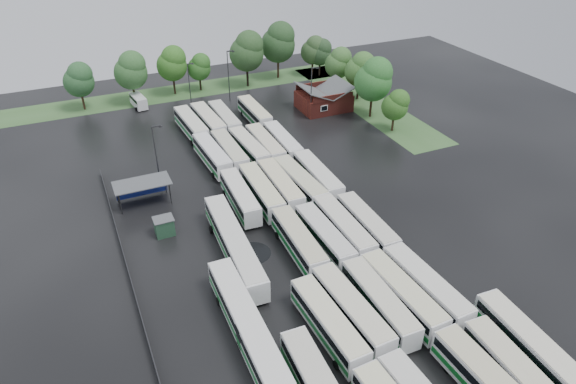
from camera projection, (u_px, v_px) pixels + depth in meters
name	position (u px, v px, depth m)	size (l,w,h in m)	color
ground	(312.00, 256.00, 66.28)	(160.00, 160.00, 0.00)	black
brick_building	(324.00, 100.00, 106.74)	(10.07, 8.60, 5.39)	maroon
wash_shed	(142.00, 185.00, 75.74)	(8.20, 4.20, 3.58)	#2D2D30
utility_hut	(164.00, 226.00, 69.68)	(2.70, 2.20, 2.62)	#1F422B
grass_strip_north	(193.00, 90.00, 117.11)	(80.00, 10.00, 0.01)	#3B6430
grass_strip_east	(364.00, 101.00, 111.23)	(10.00, 50.00, 0.01)	#3B6430
west_fence	(126.00, 262.00, 64.41)	(0.10, 50.00, 1.20)	#2D2D30
bus_r0c4	(517.00, 376.00, 48.18)	(3.31, 12.92, 3.57)	white
bus_r1c0	(328.00, 323.00, 53.86)	(3.05, 12.65, 3.50)	white
bus_r1c1	(351.00, 310.00, 55.37)	(3.24, 13.07, 3.61)	white
bus_r1c2	(379.00, 302.00, 56.51)	(2.90, 12.67, 3.51)	white
bus_r1c3	(402.00, 294.00, 57.47)	(3.21, 13.10, 3.62)	white
bus_r1c4	(425.00, 287.00, 58.54)	(3.26, 13.16, 3.64)	white
bus_r2c1	(299.00, 242.00, 65.72)	(3.17, 12.88, 3.56)	white
bus_r2c2	(324.00, 237.00, 66.68)	(2.75, 12.55, 3.49)	white
bus_r2c3	(343.00, 229.00, 68.10)	(2.96, 13.08, 3.63)	white
bus_r2c4	(367.00, 225.00, 68.94)	(2.98, 12.66, 3.51)	white
bus_r3c0	(240.00, 197.00, 74.95)	(3.22, 12.63, 3.49)	white
bus_r3c1	(261.00, 191.00, 76.04)	(3.14, 13.16, 3.64)	white
bus_r3c2	(280.00, 186.00, 77.32)	(3.08, 13.02, 3.61)	white
bus_r3c3	(299.00, 183.00, 78.14)	(3.39, 13.25, 3.66)	white
bus_r3c4	(317.00, 177.00, 79.65)	(3.12, 13.16, 3.64)	white
bus_r4c0	(212.00, 155.00, 85.85)	(3.21, 12.84, 3.55)	white
bus_r4c1	(230.00, 152.00, 86.89)	(2.74, 12.73, 3.54)	white
bus_r4c2	(249.00, 148.00, 88.10)	(3.19, 12.64, 3.49)	white
bus_r4c3	(265.00, 145.00, 88.97)	(2.82, 12.73, 3.54)	white
bus_r4c4	(283.00, 143.00, 89.91)	(3.04, 12.69, 3.51)	white
bus_r5c0	(191.00, 125.00, 95.93)	(3.40, 13.15, 3.63)	white
bus_r5c1	(208.00, 121.00, 97.33)	(3.33, 13.31, 3.68)	white
bus_r5c2	(225.00, 119.00, 98.54)	(2.71, 12.71, 3.54)	white
bus_r5c4	(255.00, 113.00, 100.94)	(2.69, 12.58, 3.50)	white
artic_bus_west_b	(234.00, 245.00, 65.10)	(3.75, 19.87, 3.67)	white
artic_bus_west_c	(248.00, 327.00, 53.32)	(3.07, 19.70, 3.65)	white
artic_bus_east	(551.00, 368.00, 48.99)	(3.62, 19.27, 3.56)	white
minibus	(138.00, 101.00, 107.82)	(2.84, 5.97, 2.51)	white
tree_north_0	(79.00, 79.00, 104.05)	(6.14, 6.14, 10.17)	#3B2418
tree_north_1	(131.00, 70.00, 106.51)	(6.89, 6.89, 11.40)	black
tree_north_2	(172.00, 63.00, 111.36)	(6.58, 6.58, 10.91)	black
tree_north_3	(200.00, 67.00, 114.05)	(5.17, 5.17, 8.56)	black
tree_north_4	(247.00, 51.00, 114.81)	(7.76, 7.76, 12.85)	black
tree_north_5	(279.00, 42.00, 119.60)	(8.09, 8.09, 13.40)	#3A2418
tree_north_6	(314.00, 50.00, 122.62)	(5.79, 5.79, 9.59)	#3A2214
tree_east_0	(396.00, 105.00, 95.82)	(5.03, 5.00, 8.29)	#392718
tree_east_1	(374.00, 79.00, 100.16)	(7.43, 7.43, 12.30)	black
tree_east_2	(361.00, 69.00, 108.99)	(6.31, 6.31, 10.45)	black
tree_east_3	(339.00, 62.00, 113.90)	(5.95, 5.95, 9.85)	black
tree_east_4	(321.00, 52.00, 122.48)	(5.42, 5.42, 8.98)	black
lamp_post_ne	(312.00, 89.00, 100.45)	(1.61, 0.31, 10.47)	#2D2D30
lamp_post_nw	(157.00, 153.00, 77.78)	(1.61, 0.31, 10.45)	#2D2D30
lamp_post_back_w	(190.00, 83.00, 105.36)	(1.46, 0.29, 9.50)	#2D2D30
lamp_post_back_e	(229.00, 72.00, 108.22)	(1.68, 0.33, 10.93)	#2D2D30
puddle_1	(459.00, 357.00, 52.54)	(2.55, 2.55, 0.01)	black
puddle_2	(253.00, 253.00, 66.83)	(4.80, 4.80, 0.01)	black
puddle_3	(329.00, 247.00, 68.00)	(4.17, 4.17, 0.01)	black
puddle_4	(506.00, 340.00, 54.42)	(2.70, 2.70, 0.01)	black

